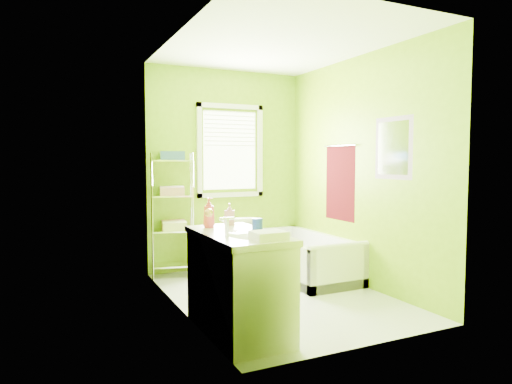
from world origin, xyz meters
name	(u,v)px	position (x,y,z in m)	size (l,w,h in m)	color
ground	(278,296)	(0.00, 0.00, 0.00)	(2.90, 2.90, 0.00)	silver
room_envelope	(278,148)	(0.00, 0.00, 1.55)	(2.14, 2.94, 2.62)	#709B07
window	(230,146)	(0.05, 1.42, 1.61)	(0.92, 0.05, 1.22)	white
door	(219,217)	(-1.04, -1.00, 1.00)	(0.09, 0.80, 2.00)	white
right_wall_decor	(360,170)	(1.04, -0.02, 1.32)	(0.04, 1.48, 1.17)	#43070A
bathtub	(303,262)	(0.67, 0.59, 0.17)	(0.77, 1.64, 0.53)	white
toilet	(234,245)	(-0.06, 1.05, 0.37)	(0.41, 0.72, 0.74)	white
vanity	(239,279)	(-0.78, -0.77, 0.45)	(0.57, 1.11, 1.10)	white
wire_shelf_unit	(174,201)	(-0.76, 1.28, 0.93)	(0.56, 0.46, 1.53)	silver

